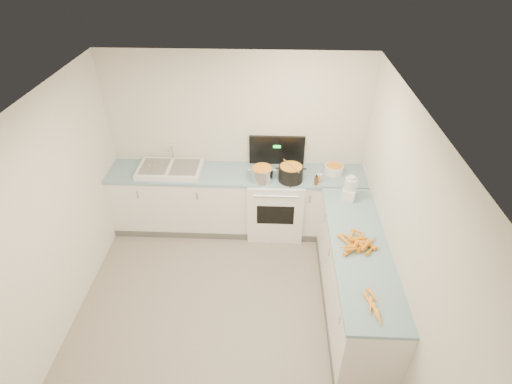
{
  "coord_description": "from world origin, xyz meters",
  "views": [
    {
      "loc": [
        0.47,
        -2.87,
        3.85
      ],
      "look_at": [
        0.3,
        1.1,
        1.05
      ],
      "focal_mm": 28.0,
      "sensor_mm": 36.0,
      "label": 1
    }
  ],
  "objects_px": {
    "stove": "(275,202)",
    "spice_jar": "(320,178)",
    "black_pot": "(291,174)",
    "extract_bottle": "(316,181)",
    "mixing_bowl": "(334,169)",
    "sink": "(170,169)",
    "steel_pot": "(262,175)",
    "food_processor": "(350,189)"
  },
  "relations": [
    {
      "from": "steel_pot",
      "to": "mixing_bowl",
      "type": "distance_m",
      "value": 0.99
    },
    {
      "from": "stove",
      "to": "spice_jar",
      "type": "relative_size",
      "value": 13.73
    },
    {
      "from": "black_pot",
      "to": "extract_bottle",
      "type": "height_order",
      "value": "black_pot"
    },
    {
      "from": "sink",
      "to": "spice_jar",
      "type": "bearing_deg",
      "value": -4.76
    },
    {
      "from": "mixing_bowl",
      "to": "stove",
      "type": "bearing_deg",
      "value": -175.1
    },
    {
      "from": "extract_bottle",
      "to": "food_processor",
      "type": "relative_size",
      "value": 0.38
    },
    {
      "from": "spice_jar",
      "to": "mixing_bowl",
      "type": "bearing_deg",
      "value": 46.37
    },
    {
      "from": "steel_pot",
      "to": "black_pot",
      "type": "distance_m",
      "value": 0.37
    },
    {
      "from": "black_pot",
      "to": "spice_jar",
      "type": "bearing_deg",
      "value": -2.48
    },
    {
      "from": "extract_bottle",
      "to": "sink",
      "type": "bearing_deg",
      "value": 173.01
    },
    {
      "from": "stove",
      "to": "spice_jar",
      "type": "xyz_separation_m",
      "value": [
        0.57,
        -0.15,
        0.52
      ]
    },
    {
      "from": "stove",
      "to": "food_processor",
      "type": "bearing_deg",
      "value": -29.58
    },
    {
      "from": "sink",
      "to": "black_pot",
      "type": "xyz_separation_m",
      "value": [
        1.64,
        -0.15,
        0.06
      ]
    },
    {
      "from": "black_pot",
      "to": "sink",
      "type": "bearing_deg",
      "value": 174.71
    },
    {
      "from": "steel_pot",
      "to": "extract_bottle",
      "type": "relative_size",
      "value": 2.4
    },
    {
      "from": "stove",
      "to": "sink",
      "type": "relative_size",
      "value": 1.58
    },
    {
      "from": "extract_bottle",
      "to": "mixing_bowl",
      "type": "bearing_deg",
      "value": 47.99
    },
    {
      "from": "extract_bottle",
      "to": "spice_jar",
      "type": "height_order",
      "value": "extract_bottle"
    },
    {
      "from": "sink",
      "to": "spice_jar",
      "type": "xyz_separation_m",
      "value": [
        2.02,
        -0.17,
        0.01
      ]
    },
    {
      "from": "food_processor",
      "to": "black_pot",
      "type": "bearing_deg",
      "value": 152.3
    },
    {
      "from": "spice_jar",
      "to": "food_processor",
      "type": "xyz_separation_m",
      "value": [
        0.33,
        -0.36,
        0.09
      ]
    },
    {
      "from": "steel_pot",
      "to": "mixing_bowl",
      "type": "relative_size",
      "value": 1.14
    },
    {
      "from": "stove",
      "to": "mixing_bowl",
      "type": "xyz_separation_m",
      "value": [
        0.77,
        0.07,
        0.52
      ]
    },
    {
      "from": "spice_jar",
      "to": "steel_pot",
      "type": "bearing_deg",
      "value": -179.94
    },
    {
      "from": "sink",
      "to": "spice_jar",
      "type": "distance_m",
      "value": 2.02
    },
    {
      "from": "stove",
      "to": "mixing_bowl",
      "type": "distance_m",
      "value": 0.94
    },
    {
      "from": "sink",
      "to": "food_processor",
      "type": "height_order",
      "value": "food_processor"
    },
    {
      "from": "sink",
      "to": "food_processor",
      "type": "relative_size",
      "value": 2.71
    },
    {
      "from": "stove",
      "to": "extract_bottle",
      "type": "distance_m",
      "value": 0.77
    },
    {
      "from": "stove",
      "to": "steel_pot",
      "type": "height_order",
      "value": "stove"
    },
    {
      "from": "stove",
      "to": "sink",
      "type": "height_order",
      "value": "stove"
    },
    {
      "from": "black_pot",
      "to": "food_processor",
      "type": "bearing_deg",
      "value": -27.7
    },
    {
      "from": "stove",
      "to": "black_pot",
      "type": "distance_m",
      "value": 0.61
    },
    {
      "from": "steel_pot",
      "to": "food_processor",
      "type": "relative_size",
      "value": 0.91
    },
    {
      "from": "steel_pot",
      "to": "spice_jar",
      "type": "height_order",
      "value": "steel_pot"
    },
    {
      "from": "black_pot",
      "to": "spice_jar",
      "type": "relative_size",
      "value": 3.24
    },
    {
      "from": "sink",
      "to": "black_pot",
      "type": "bearing_deg",
      "value": -5.29
    },
    {
      "from": "sink",
      "to": "steel_pot",
      "type": "height_order",
      "value": "sink"
    },
    {
      "from": "steel_pot",
      "to": "spice_jar",
      "type": "bearing_deg",
      "value": 0.06
    },
    {
      "from": "sink",
      "to": "black_pot",
      "type": "height_order",
      "value": "sink"
    },
    {
      "from": "steel_pot",
      "to": "stove",
      "type": "bearing_deg",
      "value": 39.17
    },
    {
      "from": "black_pot",
      "to": "extract_bottle",
      "type": "xyz_separation_m",
      "value": [
        0.33,
        -0.09,
        -0.03
      ]
    }
  ]
}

